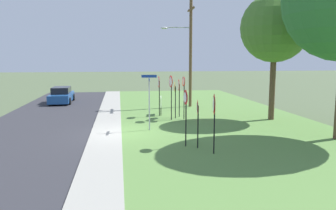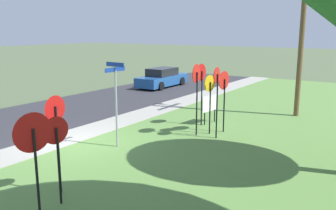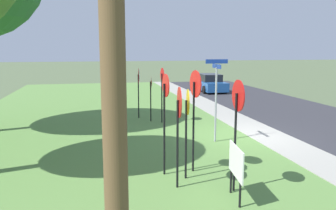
{
  "view_description": "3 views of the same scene",
  "coord_description": "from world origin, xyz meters",
  "px_view_note": "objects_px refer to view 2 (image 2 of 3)",
  "views": [
    {
      "loc": [
        17.15,
        -0.08,
        3.93
      ],
      "look_at": [
        0.07,
        2.45,
        1.48
      ],
      "focal_mm": 35.46,
      "sensor_mm": 36.0,
      "label": 1
    },
    {
      "loc": [
        8.66,
        9.79,
        4.11
      ],
      "look_at": [
        -1.18,
        3.27,
        1.65
      ],
      "focal_mm": 38.35,
      "sensor_mm": 36.0,
      "label": 2
    },
    {
      "loc": [
        -12.18,
        5.77,
        3.43
      ],
      "look_at": [
        0.48,
        3.07,
        1.29
      ],
      "focal_mm": 36.78,
      "sensor_mm": 36.0,
      "label": 3
    }
  ],
  "objects_px": {
    "yield_sign_near_right": "(33,142)",
    "street_name_post": "(116,97)",
    "yield_sign_near_left": "(56,122)",
    "notice_board": "(210,105)",
    "stop_sign_far_left": "(224,88)",
    "utility_pole": "(299,16)",
    "stop_sign_near_left": "(196,84)",
    "parked_hatchback_near": "(162,78)",
    "yield_sign_far_left": "(56,140)",
    "stop_sign_near_right": "(201,81)",
    "stop_sign_far_center": "(217,88)",
    "stop_sign_far_right": "(210,92)"
  },
  "relations": [
    {
      "from": "stop_sign_far_left",
      "to": "yield_sign_near_left",
      "type": "distance_m",
      "value": 7.51
    },
    {
      "from": "yield_sign_near_left",
      "to": "stop_sign_far_center",
      "type": "bearing_deg",
      "value": 164.64
    },
    {
      "from": "stop_sign_near_left",
      "to": "utility_pole",
      "type": "xyz_separation_m",
      "value": [
        -5.59,
        2.29,
        2.65
      ]
    },
    {
      "from": "stop_sign_far_right",
      "to": "yield_sign_near_right",
      "type": "distance_m",
      "value": 8.2
    },
    {
      "from": "utility_pole",
      "to": "stop_sign_far_right",
      "type": "bearing_deg",
      "value": -20.86
    },
    {
      "from": "stop_sign_far_left",
      "to": "utility_pole",
      "type": "relative_size",
      "value": 0.29
    },
    {
      "from": "notice_board",
      "to": "parked_hatchback_near",
      "type": "distance_m",
      "value": 11.07
    },
    {
      "from": "stop_sign_near_left",
      "to": "yield_sign_near_right",
      "type": "distance_m",
      "value": 7.75
    },
    {
      "from": "yield_sign_near_left",
      "to": "stop_sign_near_left",
      "type": "bearing_deg",
      "value": 171.84
    },
    {
      "from": "stop_sign_near_right",
      "to": "yield_sign_near_left",
      "type": "relative_size",
      "value": 1.06
    },
    {
      "from": "notice_board",
      "to": "parked_hatchback_near",
      "type": "height_order",
      "value": "parked_hatchback_near"
    },
    {
      "from": "street_name_post",
      "to": "utility_pole",
      "type": "relative_size",
      "value": 0.35
    },
    {
      "from": "stop_sign_far_right",
      "to": "street_name_post",
      "type": "distance_m",
      "value": 3.82
    },
    {
      "from": "utility_pole",
      "to": "street_name_post",
      "type": "bearing_deg",
      "value": -25.0
    },
    {
      "from": "yield_sign_near_right",
      "to": "stop_sign_far_left",
      "type": "bearing_deg",
      "value": -171.31
    },
    {
      "from": "yield_sign_near_right",
      "to": "street_name_post",
      "type": "height_order",
      "value": "street_name_post"
    },
    {
      "from": "stop_sign_far_right",
      "to": "utility_pole",
      "type": "bearing_deg",
      "value": 168.94
    },
    {
      "from": "yield_sign_near_left",
      "to": "yield_sign_near_right",
      "type": "relative_size",
      "value": 1.02
    },
    {
      "from": "stop_sign_near_left",
      "to": "utility_pole",
      "type": "distance_m",
      "value": 6.59
    },
    {
      "from": "notice_board",
      "to": "stop_sign_far_center",
      "type": "bearing_deg",
      "value": 40.68
    },
    {
      "from": "parked_hatchback_near",
      "to": "stop_sign_far_right",
      "type": "bearing_deg",
      "value": 41.79
    },
    {
      "from": "stop_sign_far_right",
      "to": "yield_sign_near_left",
      "type": "bearing_deg",
      "value": 3.94
    },
    {
      "from": "yield_sign_far_left",
      "to": "utility_pole",
      "type": "xyz_separation_m",
      "value": [
        -12.39,
        2.21,
        3.13
      ]
    },
    {
      "from": "notice_board",
      "to": "yield_sign_near_right",
      "type": "bearing_deg",
      "value": 13.29
    },
    {
      "from": "utility_pole",
      "to": "stop_sign_far_center",
      "type": "bearing_deg",
      "value": -14.77
    },
    {
      "from": "yield_sign_far_left",
      "to": "utility_pole",
      "type": "bearing_deg",
      "value": 179.43
    },
    {
      "from": "yield_sign_near_left",
      "to": "parked_hatchback_near",
      "type": "xyz_separation_m",
      "value": [
        -16.14,
        -7.91,
        -1.27
      ]
    },
    {
      "from": "stop_sign_near_right",
      "to": "stop_sign_far_left",
      "type": "relative_size",
      "value": 1.08
    },
    {
      "from": "stop_sign_far_left",
      "to": "notice_board",
      "type": "distance_m",
      "value": 1.75
    },
    {
      "from": "street_name_post",
      "to": "notice_board",
      "type": "bearing_deg",
      "value": 167.82
    },
    {
      "from": "yield_sign_near_left",
      "to": "yield_sign_far_left",
      "type": "distance_m",
      "value": 0.66
    },
    {
      "from": "utility_pole",
      "to": "stop_sign_far_left",
      "type": "bearing_deg",
      "value": -19.21
    },
    {
      "from": "stop_sign_far_left",
      "to": "parked_hatchback_near",
      "type": "xyz_separation_m",
      "value": [
        -8.71,
        -8.98,
        -1.21
      ]
    },
    {
      "from": "stop_sign_far_right",
      "to": "yield_sign_far_left",
      "type": "distance_m",
      "value": 7.28
    },
    {
      "from": "yield_sign_near_left",
      "to": "notice_board",
      "type": "xyz_separation_m",
      "value": [
        -8.39,
        -0.02,
        -1.04
      ]
    },
    {
      "from": "stop_sign_near_left",
      "to": "yield_sign_near_left",
      "type": "bearing_deg",
      "value": -10.1
    },
    {
      "from": "stop_sign_far_center",
      "to": "utility_pole",
      "type": "relative_size",
      "value": 0.31
    },
    {
      "from": "notice_board",
      "to": "stop_sign_far_right",
      "type": "bearing_deg",
      "value": 33.82
    },
    {
      "from": "stop_sign_far_left",
      "to": "yield_sign_near_right",
      "type": "relative_size",
      "value": 1.01
    },
    {
      "from": "yield_sign_near_right",
      "to": "street_name_post",
      "type": "distance_m",
      "value": 5.38
    },
    {
      "from": "yield_sign_near_right",
      "to": "utility_pole",
      "type": "xyz_separation_m",
      "value": [
        -13.31,
        1.75,
        2.85
      ]
    },
    {
      "from": "street_name_post",
      "to": "parked_hatchback_near",
      "type": "relative_size",
      "value": 0.64
    },
    {
      "from": "stop_sign_far_right",
      "to": "yield_sign_near_right",
      "type": "bearing_deg",
      "value": 11.17
    },
    {
      "from": "yield_sign_near_left",
      "to": "parked_hatchback_near",
      "type": "distance_m",
      "value": 18.02
    },
    {
      "from": "street_name_post",
      "to": "yield_sign_far_left",
      "type": "bearing_deg",
      "value": 25.46
    },
    {
      "from": "stop_sign_near_right",
      "to": "notice_board",
      "type": "relative_size",
      "value": 2.14
    },
    {
      "from": "stop_sign_near_left",
      "to": "parked_hatchback_near",
      "type": "relative_size",
      "value": 0.6
    },
    {
      "from": "stop_sign_near_right",
      "to": "street_name_post",
      "type": "height_order",
      "value": "street_name_post"
    },
    {
      "from": "stop_sign_near_right",
      "to": "yield_sign_near_left",
      "type": "height_order",
      "value": "stop_sign_near_right"
    },
    {
      "from": "stop_sign_far_right",
      "to": "yield_sign_near_left",
      "type": "xyz_separation_m",
      "value": [
        6.9,
        -0.71,
        0.17
      ]
    }
  ]
}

